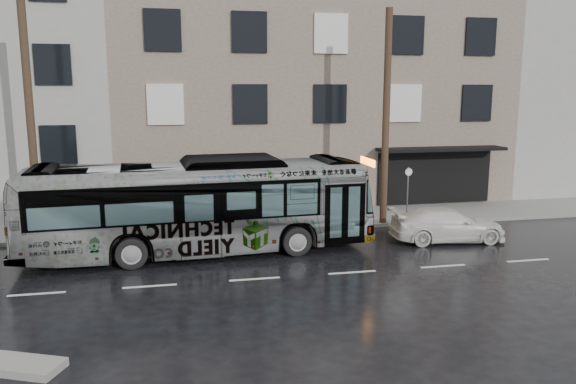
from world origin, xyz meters
The scene contains 9 objects.
ground centered at (0.00, 0.00, 0.00)m, with size 120.00×120.00×0.00m, color black.
sidewalk centered at (0.00, 4.90, 0.07)m, with size 90.00×3.60×0.15m, color gray.
building_taupe centered at (5.00, 12.70, 5.50)m, with size 20.00×12.00×11.00m, color gray.
utility_pole_front centered at (6.50, 3.30, 4.65)m, with size 0.30×0.30×9.00m, color #453322.
utility_pole_rear centered at (-7.50, 3.30, 4.65)m, with size 0.30×0.30×9.00m, color #453322.
sign_post centered at (7.60, 3.30, 1.35)m, with size 0.06×0.06×2.40m, color slate.
bus centered at (-1.51, 0.76, 1.73)m, with size 2.91×12.43×3.46m, color #B2B2B2.
white_sedan centered at (8.06, 0.47, 0.65)m, with size 1.81×4.46×1.29m, color silver.
slush_pile centered at (-5.71, -7.21, 0.09)m, with size 1.80×0.80×0.18m, color gray.
Camera 1 is at (-2.39, -19.16, 5.85)m, focal length 35.00 mm.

